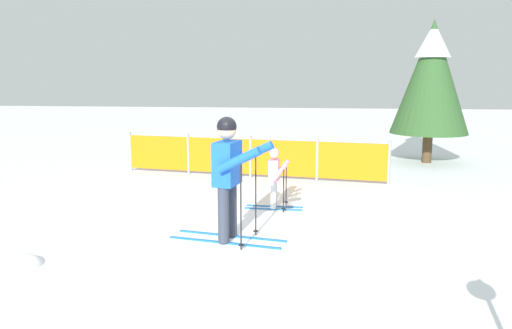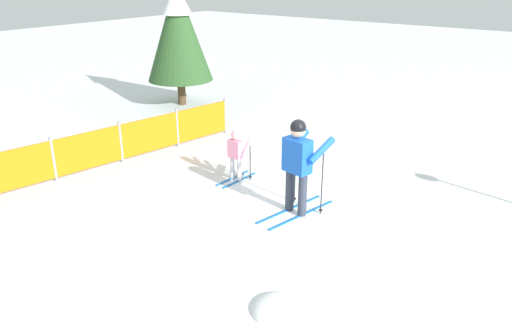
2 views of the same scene
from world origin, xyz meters
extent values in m
plane|color=white|center=(0.00, 0.00, 0.00)|extent=(60.00, 60.00, 0.00)
cube|color=#1966B2|center=(-0.17, 0.27, 0.01)|extent=(1.58, 0.34, 0.02)
cube|color=#1966B2|center=(-0.23, -0.03, 0.01)|extent=(1.58, 0.34, 0.02)
cylinder|color=#333847|center=(-0.17, 0.27, 0.40)|extent=(0.15, 0.15, 0.76)
cylinder|color=#333847|center=(-0.23, -0.03, 0.40)|extent=(0.15, 0.15, 0.76)
cube|color=blue|center=(-0.20, 0.12, 1.07)|extent=(0.35, 0.51, 0.59)
cylinder|color=blue|center=(0.12, 0.36, 1.17)|extent=(0.61, 0.23, 0.38)
cylinder|color=blue|center=(0.01, -0.22, 1.17)|extent=(0.61, 0.23, 0.38)
sphere|color=#D8AD8C|center=(-0.20, 0.12, 1.52)|extent=(0.25, 0.25, 0.25)
sphere|color=black|center=(-0.20, 0.12, 1.56)|extent=(0.27, 0.27, 0.27)
cylinder|color=black|center=(0.15, 0.37, 0.59)|extent=(0.02, 0.02, 1.18)
cylinder|color=black|center=(0.15, 0.37, 0.06)|extent=(0.07, 0.07, 0.01)
cylinder|color=black|center=(0.04, -0.25, 0.59)|extent=(0.02, 0.02, 1.18)
cylinder|color=black|center=(0.04, -0.25, 0.06)|extent=(0.07, 0.07, 0.01)
cube|color=#1966B2|center=(0.29, 1.96, 0.01)|extent=(0.98, 0.08, 0.02)
cube|color=#1966B2|center=(0.28, 1.77, 0.01)|extent=(0.98, 0.08, 0.02)
cylinder|color=silver|center=(0.29, 1.96, 0.25)|extent=(0.09, 0.09, 0.46)
cylinder|color=silver|center=(0.28, 1.77, 0.25)|extent=(0.09, 0.09, 0.46)
cube|color=pink|center=(0.28, 1.87, 0.66)|extent=(0.17, 0.29, 0.36)
cylinder|color=pink|center=(0.40, 2.04, 0.66)|extent=(0.28, 0.08, 0.34)
cylinder|color=pink|center=(0.39, 1.68, 0.66)|extent=(0.28, 0.08, 0.34)
sphere|color=#D8AD8C|center=(0.28, 1.87, 0.94)|extent=(0.15, 0.15, 0.15)
sphere|color=pink|center=(0.28, 1.87, 0.96)|extent=(0.16, 0.16, 0.16)
cylinder|color=black|center=(0.48, 2.08, 0.36)|extent=(0.02, 0.02, 0.72)
cylinder|color=black|center=(0.48, 2.08, 0.06)|extent=(0.07, 0.07, 0.01)
cylinder|color=black|center=(0.46, 1.64, 0.36)|extent=(0.02, 0.02, 0.72)
cylinder|color=black|center=(0.46, 1.64, 0.06)|extent=(0.07, 0.07, 0.01)
cylinder|color=gray|center=(-3.42, 4.94, 0.46)|extent=(0.06, 0.06, 0.93)
cylinder|color=gray|center=(-1.94, 4.71, 0.46)|extent=(0.06, 0.06, 0.93)
cylinder|color=gray|center=(-0.47, 4.48, 0.46)|extent=(0.06, 0.06, 0.93)
cylinder|color=gray|center=(1.00, 4.25, 0.46)|extent=(0.06, 0.06, 0.93)
cylinder|color=gray|center=(2.48, 4.02, 0.46)|extent=(0.06, 0.06, 0.93)
cube|color=orange|center=(-2.68, 4.82, 0.46)|extent=(1.48, 0.26, 0.78)
cube|color=orange|center=(-1.21, 4.59, 0.46)|extent=(1.48, 0.26, 0.78)
cube|color=orange|center=(0.27, 4.36, 0.46)|extent=(1.48, 0.26, 0.78)
cube|color=orange|center=(1.74, 4.13, 0.46)|extent=(1.48, 0.26, 0.78)
cylinder|color=#4C3823|center=(3.86, 6.97, 0.39)|extent=(0.25, 0.25, 0.77)
cone|color=#2C5327|center=(3.86, 6.97, 2.21)|extent=(1.96, 1.96, 2.88)
cone|color=white|center=(3.86, 6.97, 3.13)|extent=(0.88, 0.88, 0.86)
ellipsoid|color=white|center=(-2.58, -1.15, 0.00)|extent=(0.70, 0.60, 0.28)
camera|label=1|loc=(0.98, -6.37, 2.21)|focal=35.00mm
camera|label=2|loc=(-6.85, -4.06, 4.03)|focal=35.00mm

